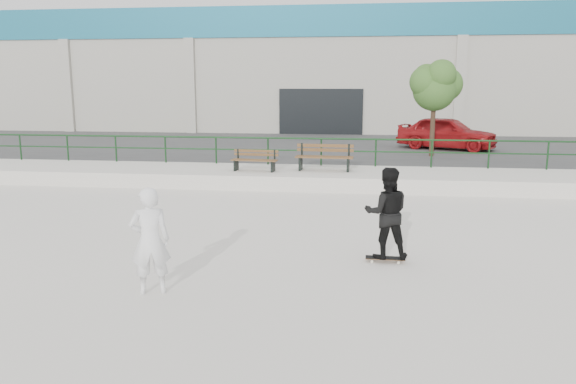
# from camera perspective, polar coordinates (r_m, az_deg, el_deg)

# --- Properties ---
(ground) EXTENTS (120.00, 120.00, 0.00)m
(ground) POSITION_cam_1_polar(r_m,az_deg,el_deg) (10.76, -6.32, -8.06)
(ground) COLOR white
(ground) RESTS_ON ground
(ledge) EXTENTS (30.00, 3.00, 0.50)m
(ledge) POSITION_cam_1_polar(r_m,az_deg,el_deg) (19.79, 0.20, 1.52)
(ledge) COLOR beige
(ledge) RESTS_ON ground
(parking_strip) EXTENTS (60.00, 14.00, 0.50)m
(parking_strip) POSITION_cam_1_polar(r_m,az_deg,el_deg) (28.17, 2.41, 4.33)
(parking_strip) COLOR #3D3D3D
(parking_strip) RESTS_ON ground
(railing) EXTENTS (28.00, 0.06, 1.03)m
(railing) POSITION_cam_1_polar(r_m,az_deg,el_deg) (20.94, 0.66, 4.78)
(railing) COLOR #163D1A
(railing) RESTS_ON ledge
(commercial_building) EXTENTS (44.20, 16.33, 8.00)m
(commercial_building) POSITION_cam_1_polar(r_m,az_deg,el_deg) (41.95, 4.21, 12.40)
(commercial_building) COLOR #ACA99A
(commercial_building) RESTS_ON ground
(bench_left) EXTENTS (1.64, 0.61, 0.74)m
(bench_left) POSITION_cam_1_polar(r_m,az_deg,el_deg) (19.60, -3.38, 3.22)
(bench_left) COLOR #532E1C
(bench_left) RESTS_ON ledge
(bench_right) EXTENTS (2.03, 0.67, 0.92)m
(bench_right) POSITION_cam_1_polar(r_m,az_deg,el_deg) (19.71, 3.73, 3.53)
(bench_right) COLOR #532E1C
(bench_right) RESTS_ON ledge
(tree) EXTENTS (2.23, 1.98, 3.96)m
(tree) POSITION_cam_1_polar(r_m,az_deg,el_deg) (24.19, 14.74, 10.53)
(tree) COLOR #4C3826
(tree) RESTS_ON parking_strip
(red_car) EXTENTS (4.82, 3.48, 1.53)m
(red_car) POSITION_cam_1_polar(r_m,az_deg,el_deg) (27.10, 15.83, 5.81)
(red_car) COLOR maroon
(red_car) RESTS_ON parking_strip
(skateboard) EXTENTS (0.78, 0.22, 0.09)m
(skateboard) POSITION_cam_1_polar(r_m,az_deg,el_deg) (11.41, 9.85, -6.66)
(skateboard) COLOR black
(skateboard) RESTS_ON ground
(standing_skater) EXTENTS (0.94, 0.76, 1.81)m
(standing_skater) POSITION_cam_1_polar(r_m,az_deg,el_deg) (11.17, 10.00, -2.11)
(standing_skater) COLOR black
(standing_skater) RESTS_ON skateboard
(seated_skater) EXTENTS (0.78, 0.65, 1.83)m
(seated_skater) POSITION_cam_1_polar(r_m,az_deg,el_deg) (9.67, -13.85, -4.84)
(seated_skater) COLOR white
(seated_skater) RESTS_ON ground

